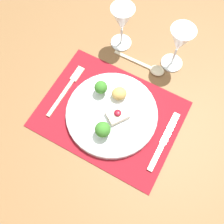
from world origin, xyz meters
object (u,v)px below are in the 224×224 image
at_px(wine_glass_near, 179,42).
at_px(wine_glass_far, 122,21).
at_px(spoon, 151,68).
at_px(dinner_plate, 112,112).
at_px(fork, 68,87).
at_px(knife, 162,145).

bearing_deg(wine_glass_near, wine_glass_far, -177.53).
bearing_deg(spoon, dinner_plate, -102.39).
distance_m(fork, spoon, 0.29).
height_order(knife, wine_glass_near, wine_glass_near).
bearing_deg(fork, wine_glass_near, 41.65).
xyz_separation_m(dinner_plate, knife, (0.18, -0.02, -0.01)).
distance_m(dinner_plate, spoon, 0.22).
distance_m(dinner_plate, wine_glass_far, 0.30).
height_order(spoon, wine_glass_near, wine_glass_near).
bearing_deg(wine_glass_far, knife, -43.99).
xyz_separation_m(fork, wine_glass_far, (0.07, 0.25, 0.11)).
height_order(knife, spoon, spoon).
height_order(fork, wine_glass_near, wine_glass_near).
bearing_deg(wine_glass_far, spoon, -18.16).
bearing_deg(wine_glass_near, dinner_plate, -108.42).
relative_size(fork, wine_glass_near, 1.19).
relative_size(spoon, wine_glass_near, 1.10).
bearing_deg(wine_glass_far, wine_glass_near, 2.47).
xyz_separation_m(knife, wine_glass_near, (-0.09, 0.29, 0.11)).
bearing_deg(fork, dinner_plate, -7.25).
height_order(knife, wine_glass_far, wine_glass_far).
relative_size(dinner_plate, spoon, 1.53).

